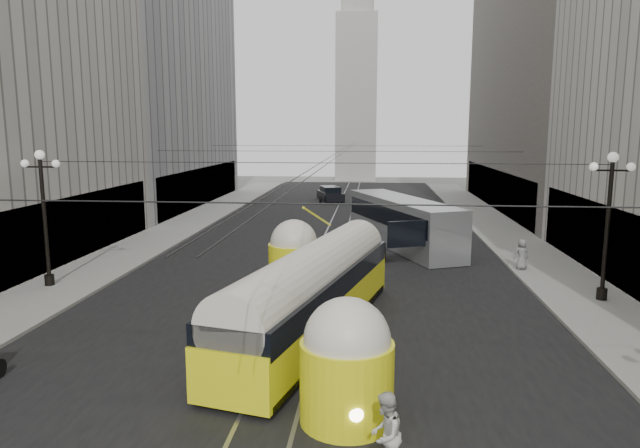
% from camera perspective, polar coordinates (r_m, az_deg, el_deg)
% --- Properties ---
extents(road, '(20.00, 85.00, 0.02)m').
position_cam_1_polar(road, '(40.21, 1.48, -1.27)').
color(road, black).
rests_on(road, ground).
extents(sidewalk_left, '(4.00, 72.00, 0.15)m').
position_cam_1_polar(sidewalk_left, '(45.94, -13.32, -0.09)').
color(sidewalk_left, gray).
rests_on(sidewalk_left, ground).
extents(sidewalk_right, '(4.00, 72.00, 0.15)m').
position_cam_1_polar(sidewalk_right, '(44.55, 17.39, -0.55)').
color(sidewalk_right, gray).
rests_on(sidewalk_right, ground).
extents(rail_left, '(0.12, 85.00, 0.04)m').
position_cam_1_polar(rail_left, '(40.26, 0.42, -1.25)').
color(rail_left, gray).
rests_on(rail_left, ground).
extents(rail_right, '(0.12, 85.00, 0.04)m').
position_cam_1_polar(rail_right, '(40.16, 2.55, -1.29)').
color(rail_right, gray).
rests_on(rail_right, ground).
extents(building_left_far, '(12.60, 28.60, 28.60)m').
position_cam_1_polar(building_left_far, '(59.81, -17.61, 15.56)').
color(building_left_far, '#999999').
rests_on(building_left_far, ground).
extents(building_right_far, '(12.60, 32.60, 32.60)m').
position_cam_1_polar(building_right_far, '(58.29, 23.73, 17.38)').
color(building_right_far, '#514C47').
rests_on(building_right_far, ground).
extents(distant_tower, '(6.00, 6.00, 31.36)m').
position_cam_1_polar(distant_tower, '(87.30, 3.69, 14.30)').
color(distant_tower, '#B2AFA8').
rests_on(distant_tower, ground).
extents(lamppost_left_mid, '(1.86, 0.44, 6.37)m').
position_cam_1_polar(lamppost_left_mid, '(29.44, -25.89, 1.26)').
color(lamppost_left_mid, black).
rests_on(lamppost_left_mid, sidewalk_left).
extents(lamppost_right_mid, '(1.86, 0.44, 6.37)m').
position_cam_1_polar(lamppost_right_mid, '(27.10, 26.85, 0.56)').
color(lamppost_right_mid, black).
rests_on(lamppost_right_mid, sidewalk_right).
extents(catenary, '(25.00, 72.00, 0.23)m').
position_cam_1_polar(catenary, '(38.53, 1.60, 7.08)').
color(catenary, black).
rests_on(catenary, ground).
extents(streetcar, '(5.49, 14.89, 3.33)m').
position_cam_1_polar(streetcar, '(20.80, -0.77, -6.79)').
color(streetcar, '#F5F315').
rests_on(streetcar, ground).
extents(city_bus, '(7.02, 12.71, 3.11)m').
position_cam_1_polar(city_bus, '(36.81, 8.22, 0.34)').
color(city_bus, '#ABADB0').
rests_on(city_bus, ground).
extents(sedan_white_far, '(1.84, 4.25, 1.33)m').
position_cam_1_polar(sedan_white_far, '(53.60, 7.28, 1.98)').
color(sedan_white_far, silver).
rests_on(sedan_white_far, ground).
extents(sedan_dark_far, '(3.33, 5.21, 1.53)m').
position_cam_1_polar(sedan_dark_far, '(60.70, 1.04, 3.00)').
color(sedan_dark_far, black).
rests_on(sedan_dark_far, ground).
extents(pedestrian_crossing_b, '(0.97, 1.10, 1.90)m').
position_cam_1_polar(pedestrian_crossing_b, '(13.12, 6.55, -20.22)').
color(pedestrian_crossing_b, beige).
rests_on(pedestrian_crossing_b, ground).
extents(pedestrian_sidewalk_right, '(0.88, 0.65, 1.62)m').
position_cam_1_polar(pedestrian_sidewalk_right, '(31.86, 19.53, -2.87)').
color(pedestrian_sidewalk_right, slate).
rests_on(pedestrian_sidewalk_right, sidewalk_right).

